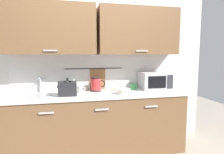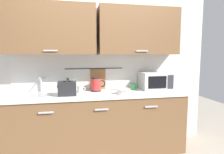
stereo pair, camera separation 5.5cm
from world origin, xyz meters
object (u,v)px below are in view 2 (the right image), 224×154
mug_near_sink (80,89)px  microwave (155,81)px  electric_kettle (96,84)px  mixing_bowl (123,91)px  wooden_spoon (121,90)px  dish_soap_bottle (68,85)px  mug_by_kettle (134,87)px  toaster (67,88)px

mug_near_sink → microwave: bearing=1.5°
electric_kettle → mixing_bowl: bearing=-40.2°
microwave → mixing_bowl: (-0.59, -0.27, -0.09)m
microwave → mixing_bowl: microwave is taller
wooden_spoon → mug_near_sink: bearing=-174.9°
electric_kettle → dish_soap_bottle: 0.43m
mug_by_kettle → wooden_spoon: mug_by_kettle is taller
mixing_bowl → electric_kettle: bearing=139.8°
toaster → wooden_spoon: bearing=16.1°
mug_by_kettle → electric_kettle: bearing=179.9°
mug_near_sink → toaster: 0.26m
dish_soap_bottle → mug_near_sink: (0.18, -0.15, -0.04)m
dish_soap_bottle → toaster: size_ratio=0.77×
mug_near_sink → wooden_spoon: (0.63, 0.06, -0.04)m
microwave → wooden_spoon: bearing=177.2°
mug_by_kettle → dish_soap_bottle: bearing=174.4°
mixing_bowl → mug_near_sink: bearing=157.7°
electric_kettle → toaster: (-0.42, -0.23, -0.01)m
wooden_spoon → microwave: bearing=-2.8°
electric_kettle → dish_soap_bottle: size_ratio=1.16×
mixing_bowl → toaster: size_ratio=0.84×
dish_soap_bottle → mug_near_sink: bearing=-39.6°
electric_kettle → mixing_bowl: 0.45m
electric_kettle → mixing_bowl: electric_kettle is taller
mug_near_sink → wooden_spoon: mug_near_sink is taller
electric_kettle → mixing_bowl: (0.34, -0.29, -0.06)m
toaster → wooden_spoon: size_ratio=0.97×
electric_kettle → mug_near_sink: size_ratio=1.89×
mixing_bowl → dish_soap_bottle: bearing=153.1°
dish_soap_bottle → electric_kettle: bearing=-13.1°
dish_soap_bottle → microwave: bearing=-4.9°
microwave → mixing_bowl: 0.66m
wooden_spoon → toaster: bearing=-163.9°
mug_by_kettle → wooden_spoon: size_ratio=0.46×
mug_near_sink → mug_by_kettle: same height
mixing_bowl → wooden_spoon: (0.05, 0.29, -0.04)m
mixing_bowl → mug_by_kettle: (0.25, 0.29, 0.00)m
mug_near_sink → mug_by_kettle: 0.83m
microwave → mug_by_kettle: (-0.34, 0.02, -0.09)m
dish_soap_bottle → mixing_bowl: dish_soap_bottle is taller
dish_soap_bottle → toaster: (0.00, -0.32, 0.01)m
electric_kettle → mug_by_kettle: 0.59m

